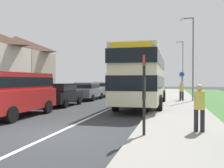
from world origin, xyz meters
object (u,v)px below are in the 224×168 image
object	(u,v)px
parked_car_silver	(104,88)
bus_stop_sign	(144,89)
cycle_route_sign	(182,84)
pedestrian_at_stop	(199,106)
double_decker_bus	(143,75)
pedestrian_walking_away	(182,90)
street_lamp_mid	(192,53)
parked_car_grey	(88,90)
parked_van_red	(14,91)
parked_car_black	(60,93)
street_lamp_far	(182,63)

from	to	relation	value
parked_car_silver	bus_stop_sign	bearing A→B (deg)	-71.03
parked_car_silver	cycle_route_sign	xyz separation A→B (m)	(8.09, -3.40, 0.53)
pedestrian_at_stop	bus_stop_sign	world-z (taller)	bus_stop_sign
cycle_route_sign	double_decker_bus	bearing A→B (deg)	-114.01
pedestrian_walking_away	bus_stop_sign	distance (m)	13.72
double_decker_bus	street_lamp_mid	distance (m)	5.76
parked_car_grey	street_lamp_mid	world-z (taller)	street_lamp_mid
street_lamp_mid	cycle_route_sign	bearing A→B (deg)	109.93
parked_van_red	parked_car_grey	xyz separation A→B (m)	(0.06, 10.68, -0.41)
parked_car_grey	bus_stop_sign	size ratio (longest dim) A/B	1.67
parked_car_silver	street_lamp_mid	xyz separation A→B (m)	(8.77, -5.30, 3.06)
parked_van_red	parked_car_black	size ratio (longest dim) A/B	1.27
parked_car_silver	street_lamp_far	world-z (taller)	street_lamp_far
pedestrian_walking_away	cycle_route_sign	size ratio (longest dim) A/B	0.66
street_lamp_far	parked_van_red	bearing A→B (deg)	-107.11
parked_car_grey	street_lamp_mid	size ratio (longest dim) A/B	0.63
parked_car_black	bus_stop_sign	size ratio (longest dim) A/B	1.53
parked_van_red	parked_car_silver	bearing A→B (deg)	89.21
pedestrian_at_stop	pedestrian_walking_away	distance (m)	12.68
street_lamp_far	bus_stop_sign	bearing A→B (deg)	-94.01
pedestrian_at_stop	bus_stop_sign	xyz separation A→B (m)	(-1.70, -0.94, 0.56)
parked_van_red	street_lamp_mid	xyz separation A→B (m)	(8.99, 10.40, 2.66)
cycle_route_sign	parked_car_grey	bearing A→B (deg)	-168.97
parked_car_silver	street_lamp_far	size ratio (longest dim) A/B	0.58
parked_van_red	parked_car_grey	world-z (taller)	parked_van_red
double_decker_bus	pedestrian_walking_away	size ratio (longest dim) A/B	6.05
parked_car_grey	cycle_route_sign	world-z (taller)	cycle_route_sign
bus_stop_sign	cycle_route_sign	world-z (taller)	bus_stop_sign
parked_car_black	street_lamp_far	xyz separation A→B (m)	(8.99, 23.62, 3.51)
parked_car_black	parked_van_red	bearing A→B (deg)	-89.12
parked_van_red	street_lamp_far	bearing A→B (deg)	72.89
street_lamp_far	street_lamp_mid	bearing A→B (deg)	-89.76
pedestrian_at_stop	pedestrian_walking_away	bearing A→B (deg)	90.62
parked_car_grey	street_lamp_mid	xyz separation A→B (m)	(8.93, -0.29, 3.08)
double_decker_bus	cycle_route_sign	world-z (taller)	double_decker_bus
parked_car_black	double_decker_bus	bearing A→B (deg)	8.03
street_lamp_far	pedestrian_at_stop	bearing A→B (deg)	-91.00
parked_car_silver	street_lamp_mid	distance (m)	10.70
double_decker_bus	street_lamp_mid	bearing A→B (deg)	51.18
parked_van_red	pedestrian_walking_away	world-z (taller)	parked_van_red
parked_car_silver	pedestrian_walking_away	xyz separation A→B (m)	(8.02, -5.15, 0.08)
parked_car_silver	street_lamp_far	xyz separation A→B (m)	(8.70, 13.26, 3.48)
parked_van_red	bus_stop_sign	world-z (taller)	bus_stop_sign
parked_car_black	pedestrian_walking_away	size ratio (longest dim) A/B	2.39
cycle_route_sign	pedestrian_walking_away	bearing A→B (deg)	-92.33
parked_van_red	parked_car_black	world-z (taller)	parked_van_red
bus_stop_sign	street_lamp_far	world-z (taller)	street_lamp_far
pedestrian_walking_away	parked_car_grey	bearing A→B (deg)	179.03
cycle_route_sign	street_lamp_far	bearing A→B (deg)	87.91
pedestrian_at_stop	pedestrian_walking_away	world-z (taller)	same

